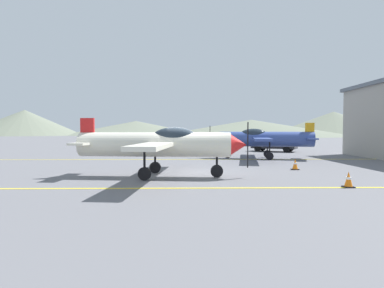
# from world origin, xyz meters

# --- Properties ---
(ground_plane) EXTENTS (400.00, 400.00, 0.00)m
(ground_plane) POSITION_xyz_m (0.00, 0.00, 0.00)
(ground_plane) COLOR slate
(apron_line_near) EXTENTS (80.00, 0.16, 0.01)m
(apron_line_near) POSITION_xyz_m (0.00, -3.57, 0.01)
(apron_line_near) COLOR yellow
(apron_line_near) RESTS_ON ground_plane
(apron_line_far) EXTENTS (80.00, 0.16, 0.01)m
(apron_line_far) POSITION_xyz_m (0.00, 7.64, 0.01)
(apron_line_far) COLOR yellow
(apron_line_far) RESTS_ON ground_plane
(airplane_near) EXTENTS (7.79, 8.95, 2.67)m
(airplane_near) POSITION_xyz_m (-1.42, -0.71, 1.51)
(airplane_near) COLOR silver
(airplane_near) RESTS_ON ground_plane
(airplane_mid) EXTENTS (7.82, 8.94, 2.67)m
(airplane_mid) POSITION_xyz_m (5.38, 8.30, 1.51)
(airplane_mid) COLOR #33478C
(airplane_mid) RESTS_ON ground_plane
(car_sedan) EXTENTS (4.62, 3.71, 1.62)m
(car_sedan) POSITION_xyz_m (8.60, 16.09, 0.84)
(car_sedan) COLOR black
(car_sedan) RESTS_ON ground_plane
(traffic_cone_front) EXTENTS (0.36, 0.36, 0.59)m
(traffic_cone_front) POSITION_xyz_m (5.56, 1.67, 0.29)
(traffic_cone_front) COLOR black
(traffic_cone_front) RESTS_ON ground_plane
(traffic_cone_side) EXTENTS (0.36, 0.36, 0.59)m
(traffic_cone_side) POSITION_xyz_m (5.70, -3.49, 0.29)
(traffic_cone_side) COLOR black
(traffic_cone_side) RESTS_ON ground_plane
(hill_left) EXTENTS (50.47, 50.47, 11.59)m
(hill_left) POSITION_xyz_m (-73.58, 126.47, 5.80)
(hill_left) COLOR slate
(hill_left) RESTS_ON ground_plane
(hill_centerleft) EXTENTS (70.77, 70.77, 7.02)m
(hill_centerleft) POSITION_xyz_m (-25.59, 140.79, 3.51)
(hill_centerleft) COLOR slate
(hill_centerleft) RESTS_ON ground_plane
(hill_centerright) EXTENTS (79.15, 79.15, 6.71)m
(hill_centerright) POSITION_xyz_m (26.86, 113.54, 3.35)
(hill_centerright) COLOR slate
(hill_centerright) RESTS_ON ground_plane
(hill_right) EXTENTS (60.35, 60.35, 11.26)m
(hill_right) POSITION_xyz_m (69.98, 131.09, 5.63)
(hill_right) COLOR slate
(hill_right) RESTS_ON ground_plane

